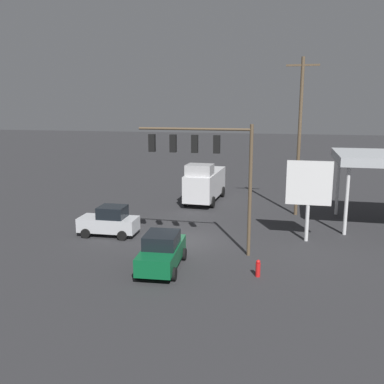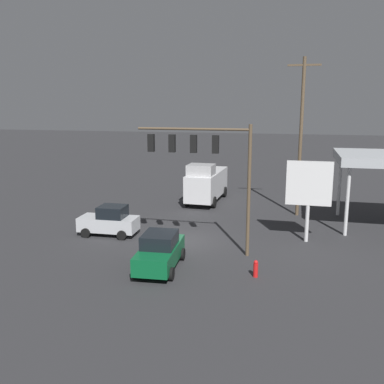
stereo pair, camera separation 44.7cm
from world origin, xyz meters
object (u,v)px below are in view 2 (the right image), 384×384
at_px(price_sign, 309,186).
at_px(sedan_waiting, 160,251).
at_px(utility_pole, 301,135).
at_px(traffic_signal_assembly, 205,157).
at_px(hatchback_crossing, 110,221).
at_px(fire_hydrant, 256,269).
at_px(delivery_truck, 206,183).

relative_size(price_sign, sedan_waiting, 1.13).
bearing_deg(utility_pole, sedan_waiting, 61.71).
xyz_separation_m(traffic_signal_assembly, hatchback_crossing, (6.73, -1.78, -4.65)).
distance_m(hatchback_crossing, fire_hydrant, 11.09).
bearing_deg(delivery_truck, hatchback_crossing, -18.80).
height_order(price_sign, fire_hydrant, price_sign).
bearing_deg(hatchback_crossing, fire_hydrant, 152.62).
height_order(hatchback_crossing, fire_hydrant, hatchback_crossing).
bearing_deg(hatchback_crossing, utility_pole, -147.60).
bearing_deg(sedan_waiting, fire_hydrant, 86.62).
height_order(sedan_waiting, hatchback_crossing, hatchback_crossing).
bearing_deg(sedan_waiting, hatchback_crossing, -137.67).
xyz_separation_m(utility_pole, fire_hydrant, (1.99, 12.94, -5.78)).
xyz_separation_m(price_sign, delivery_truck, (8.34, -9.34, -1.86)).
bearing_deg(delivery_truck, sedan_waiting, 5.08).
xyz_separation_m(delivery_truck, hatchback_crossing, (4.22, 10.98, -0.75)).
xyz_separation_m(utility_pole, delivery_truck, (7.77, -2.82, -4.52)).
bearing_deg(delivery_truck, utility_pole, 72.25).
height_order(utility_pole, price_sign, utility_pole).
xyz_separation_m(traffic_signal_assembly, price_sign, (-5.84, -3.42, -2.04)).
bearing_deg(utility_pole, traffic_signal_assembly, 62.08).
bearing_deg(fire_hydrant, hatchback_crossing, -25.55).
distance_m(traffic_signal_assembly, utility_pole, 11.26).
bearing_deg(fire_hydrant, price_sign, -111.77).
height_order(traffic_signal_assembly, sedan_waiting, traffic_signal_assembly).
bearing_deg(price_sign, utility_pole, -85.00).
xyz_separation_m(traffic_signal_assembly, sedan_waiting, (1.72, 3.04, -4.65)).
relative_size(delivery_truck, hatchback_crossing, 1.79).
height_order(delivery_truck, fire_hydrant, delivery_truck).
bearing_deg(fire_hydrant, delivery_truck, -69.87).
relative_size(traffic_signal_assembly, price_sign, 1.46).
distance_m(traffic_signal_assembly, hatchback_crossing, 8.37).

